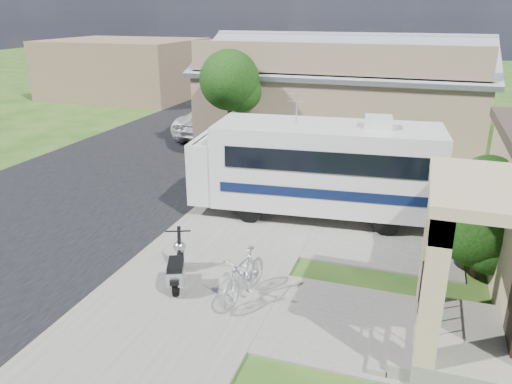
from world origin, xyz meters
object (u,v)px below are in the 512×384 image
(pickup_truck, at_px, (220,119))
(garden_hose, at_px, (406,315))
(shrub, at_px, (486,216))
(bicycle, at_px, (244,278))
(scooter, at_px, (177,267))
(van, at_px, (258,97))
(motorhome, at_px, (317,166))

(pickup_truck, distance_m, garden_hose, 16.77)
(shrub, distance_m, bicycle, 5.77)
(scooter, xyz_separation_m, van, (-4.92, 20.72, 0.35))
(shrub, xyz_separation_m, scooter, (-6.57, -2.76, -1.04))
(scooter, relative_size, van, 0.28)
(motorhome, relative_size, bicycle, 4.09)
(scooter, bearing_deg, pickup_truck, 86.71)
(motorhome, xyz_separation_m, pickup_truck, (-6.78, 8.81, -0.80))
(bicycle, bearing_deg, van, 116.48)
(van, bearing_deg, garden_hose, -56.93)
(bicycle, bearing_deg, garden_hose, 15.78)
(pickup_truck, bearing_deg, motorhome, 130.50)
(bicycle, relative_size, garden_hose, 4.91)
(scooter, relative_size, garden_hose, 4.38)
(motorhome, height_order, van, motorhome)
(scooter, distance_m, pickup_truck, 14.73)
(pickup_truck, height_order, garden_hose, pickup_truck)
(motorhome, bearing_deg, shrub, -33.76)
(shrub, xyz_separation_m, garden_hose, (-1.52, -2.42, -1.45))
(shrub, height_order, van, shrub)
(shrub, height_order, scooter, shrub)
(motorhome, bearing_deg, scooter, -117.71)
(pickup_truck, bearing_deg, garden_hose, 128.49)
(van, bearing_deg, pickup_truck, -81.10)
(garden_hose, bearing_deg, motorhome, 121.64)
(pickup_truck, bearing_deg, bicycle, 117.19)
(shrub, bearing_deg, motorhome, 151.88)
(shrub, distance_m, van, 21.34)
(motorhome, bearing_deg, pickup_truck, 121.97)
(shrub, relative_size, garden_hose, 8.05)
(scooter, bearing_deg, shrub, 0.89)
(scooter, xyz_separation_m, bicycle, (1.64, -0.07, 0.05))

